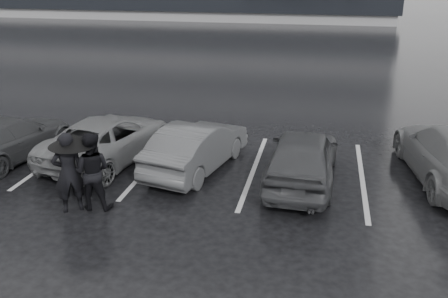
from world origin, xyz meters
TOP-DOWN VIEW (x-y plane):
  - ground at (0.00, 0.00)m, footprint 160.00×160.00m
  - car_main at (1.88, 1.94)m, footprint 1.81×4.13m
  - car_west_a at (-0.89, 2.25)m, footprint 2.18×4.08m
  - car_west_b at (-3.46, 2.42)m, footprint 2.78×4.74m
  - car_west_c at (-6.17, 1.93)m, footprint 2.34×4.36m
  - pedestrian_left at (-3.02, -0.59)m, footprint 0.79×0.75m
  - pedestrian_right at (-2.59, -0.37)m, footprint 0.94×0.78m
  - umbrella at (-2.95, -0.41)m, footprint 1.04×1.04m
  - stall_stripes at (-0.80, 2.50)m, footprint 19.72×5.00m

SIDE VIEW (x-z plane):
  - ground at x=0.00m, z-range 0.00..0.00m
  - stall_stripes at x=-0.80m, z-range 0.00..0.00m
  - car_west_c at x=-6.17m, z-range 0.00..1.20m
  - car_west_b at x=-3.46m, z-range 0.00..1.24m
  - car_west_a at x=-0.89m, z-range 0.00..1.28m
  - car_main at x=1.88m, z-range 0.00..1.38m
  - pedestrian_right at x=-2.59m, z-range 0.00..1.77m
  - pedestrian_left at x=-3.02m, z-range 0.00..1.83m
  - umbrella at x=-2.95m, z-range 0.72..2.49m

